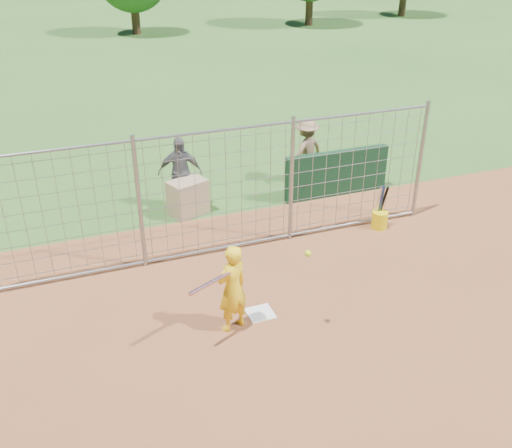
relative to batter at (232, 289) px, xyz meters
name	(u,v)px	position (x,y,z in m)	size (l,w,h in m)	color
ground	(256,307)	(0.54, 0.39, -0.76)	(100.00, 100.00, 0.00)	#2D591E
infield_dirt	(340,438)	(0.54, -2.61, -0.75)	(18.00, 18.00, 0.00)	brown
home_plate	(260,313)	(0.54, 0.19, -0.75)	(0.43, 0.43, 0.02)	silver
dugout_wall	(337,173)	(3.94, 3.99, -0.21)	(2.60, 0.20, 1.10)	#11381E
batter	(232,289)	(0.00, 0.00, 0.00)	(0.55, 0.36, 1.51)	yellow
bystander_b	(180,173)	(0.32, 4.65, 0.08)	(0.98, 0.41, 1.68)	#555559
bystander_c	(306,151)	(3.61, 5.00, 0.05)	(1.05, 0.60, 1.62)	#957251
equipment_bin	(188,197)	(0.37, 4.24, -0.36)	(0.80, 0.55, 0.80)	tan
equipment_in_play	(235,275)	(-0.05, -0.32, 0.45)	(1.87, 0.54, 0.43)	silver
bucket_with_bats	(380,217)	(4.02, 2.14, -0.51)	(0.34, 0.36, 0.98)	yellow
backstop_fence	(219,194)	(0.54, 2.39, 0.50)	(9.08, 0.08, 2.60)	gray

